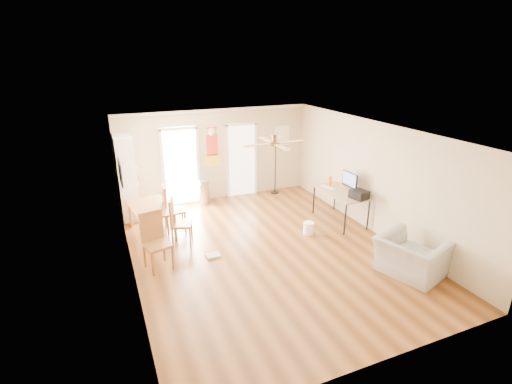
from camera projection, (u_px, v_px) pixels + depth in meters
name	position (u px, v px, depth m)	size (l,w,h in m)	color
floor	(267.00, 250.00, 8.26)	(7.00, 7.00, 0.00)	brown
ceiling	(268.00, 132.00, 7.37)	(5.50, 7.00, 0.00)	silver
wall_back	(217.00, 155.00, 10.84)	(5.50, 0.04, 2.60)	beige
wall_front	(382.00, 284.00, 4.79)	(5.50, 0.04, 2.60)	beige
wall_left	(128.00, 215.00, 6.81)	(0.04, 7.00, 2.60)	beige
wall_right	(375.00, 178.00, 8.82)	(0.04, 7.00, 2.60)	beige
crown_molding	(268.00, 134.00, 7.38)	(5.50, 7.00, 0.08)	white
kitchen_doorway	(181.00, 168.00, 10.53)	(0.90, 0.10, 2.10)	white
bathroom_doorway	(241.00, 161.00, 11.19)	(0.80, 0.10, 2.10)	white
wall_decal	(212.00, 147.00, 10.69)	(0.46, 0.03, 1.10)	red
ac_grille	(282.00, 136.00, 11.43)	(0.50, 0.04, 0.60)	white
framed_poster	(120.00, 172.00, 7.89)	(0.04, 0.66, 0.48)	black
ceiling_fan	(275.00, 143.00, 7.17)	(1.24, 1.24, 0.20)	#593819
bookshelf	(127.00, 177.00, 9.65)	(0.43, 0.97, 2.15)	white
dining_table	(152.00, 220.00, 8.91)	(0.83, 1.39, 0.69)	olive
dining_chair_right_a	(174.00, 208.00, 9.05)	(0.47, 0.47, 1.14)	#AD6637
dining_chair_right_b	(181.00, 222.00, 8.40)	(0.44, 0.44, 1.06)	#9E5933
dining_chair_near	(157.00, 242.00, 7.40)	(0.47, 0.47, 1.14)	#A67135
trash_can	(204.00, 192.00, 10.74)	(0.32, 0.32, 0.68)	#AEAEB0
torchiere_lamp	(275.00, 165.00, 11.38)	(0.33, 0.33, 1.76)	black
computer_desk	(340.00, 207.00, 9.58)	(0.74, 1.48, 0.79)	tan
imac	(349.00, 183.00, 9.29)	(0.08, 0.56, 0.52)	black
keyboard	(328.00, 187.00, 9.73)	(0.14, 0.43, 0.02)	silver
printer	(359.00, 194.00, 8.98)	(0.33, 0.39, 0.20)	black
orange_bottle	(330.00, 181.00, 9.78)	(0.09, 0.09, 0.26)	orange
wastebasket_a	(309.00, 228.00, 8.98)	(0.25, 0.25, 0.29)	white
floor_cloth	(213.00, 256.00, 8.01)	(0.30, 0.23, 0.04)	#A6A7A1
armchair	(411.00, 257.00, 7.26)	(1.16, 1.01, 0.75)	#A2A19C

